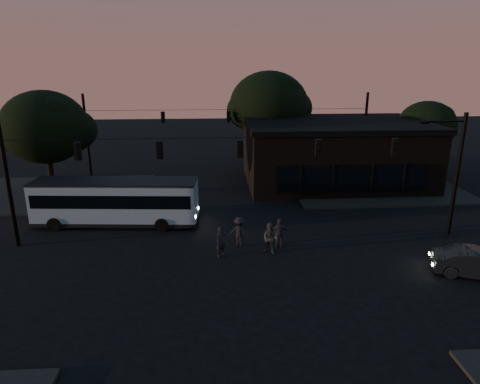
{
  "coord_description": "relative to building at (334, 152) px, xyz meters",
  "views": [
    {
      "loc": [
        -1.59,
        -19.75,
        10.37
      ],
      "look_at": [
        0.0,
        4.0,
        3.0
      ],
      "focal_mm": 32.0,
      "sensor_mm": 36.0,
      "label": 1
    }
  ],
  "objects": [
    {
      "name": "sidewalk_far_left",
      "position": [
        -23.0,
        -1.97,
        -2.63
      ],
      "size": [
        14.0,
        10.0,
        0.15
      ],
      "primitive_type": "cube",
      "color": "black",
      "rests_on": "ground"
    },
    {
      "name": "tree_behind",
      "position": [
        -5.0,
        6.03,
        3.48
      ],
      "size": [
        7.6,
        7.6,
        9.43
      ],
      "color": "black",
      "rests_on": "ground"
    },
    {
      "name": "bus",
      "position": [
        -16.89,
        -8.93,
        -1.03
      ],
      "size": [
        10.76,
        3.3,
        2.98
      ],
      "rotation": [
        0.0,
        0.0,
        -0.08
      ],
      "color": "#9EBECA",
      "rests_on": "ground"
    },
    {
      "name": "signal_rig_far",
      "position": [
        -9.0,
        4.03,
        1.5
      ],
      "size": [
        26.24,
        0.3,
        7.5
      ],
      "color": "black",
      "rests_on": "ground"
    },
    {
      "name": "car",
      "position": [
        2.52,
        -17.35,
        -2.0
      ],
      "size": [
        4.52,
        2.88,
        1.41
      ],
      "primitive_type": "imported",
      "rotation": [
        0.0,
        0.0,
        1.22
      ],
      "color": "black",
      "rests_on": "ground"
    },
    {
      "name": "pedestrian_d",
      "position": [
        -9.1,
        -12.86,
        -1.83
      ],
      "size": [
        1.27,
        0.95,
        1.75
      ],
      "primitive_type": "imported",
      "rotation": [
        0.0,
        0.0,
        2.84
      ],
      "color": "black",
      "rests_on": "ground"
    },
    {
      "name": "ground",
      "position": [
        -9.0,
        -15.97,
        -2.71
      ],
      "size": [
        120.0,
        120.0,
        0.0
      ],
      "primitive_type": "plane",
      "color": "black",
      "rests_on": "ground"
    },
    {
      "name": "tree_right",
      "position": [
        9.0,
        2.03,
        1.93
      ],
      "size": [
        5.2,
        5.2,
        6.86
      ],
      "color": "black",
      "rests_on": "ground"
    },
    {
      "name": "pedestrian_c",
      "position": [
        -6.81,
        -13.18,
        -1.85
      ],
      "size": [
        1.04,
        0.51,
        1.72
      ],
      "primitive_type": "imported",
      "rotation": [
        0.0,
        0.0,
        3.05
      ],
      "color": "#352C34",
      "rests_on": "ground"
    },
    {
      "name": "pedestrian_b",
      "position": [
        -7.45,
        -14.01,
        -1.81
      ],
      "size": [
        1.09,
        1.01,
        1.79
      ],
      "primitive_type": "imported",
      "rotation": [
        0.0,
        0.0,
        -0.5
      ],
      "color": "#423F3C",
      "rests_on": "ground"
    },
    {
      "name": "signal_rig_near",
      "position": [
        -9.0,
        -11.97,
        1.74
      ],
      "size": [
        26.24,
        0.3,
        7.5
      ],
      "color": "black",
      "rests_on": "ground"
    },
    {
      "name": "building",
      "position": [
        0.0,
        0.0,
        0.0
      ],
      "size": [
        15.4,
        10.41,
        5.4
      ],
      "color": "black",
      "rests_on": "ground"
    },
    {
      "name": "sidewalk_far_right",
      "position": [
        3.0,
        -1.97,
        -2.63
      ],
      "size": [
        14.0,
        10.0,
        0.15
      ],
      "primitive_type": "cube",
      "color": "black",
      "rests_on": "ground"
    },
    {
      "name": "pedestrian_a",
      "position": [
        -10.19,
        -14.16,
        -1.86
      ],
      "size": [
        0.74,
        0.67,
        1.69
      ],
      "primitive_type": "imported",
      "rotation": [
        0.0,
        0.0,
        0.57
      ],
      "color": "black",
      "rests_on": "ground"
    },
    {
      "name": "tree_left",
      "position": [
        -23.0,
        -2.97,
        2.86
      ],
      "size": [
        6.4,
        6.4,
        8.3
      ],
      "color": "black",
      "rests_on": "ground"
    }
  ]
}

